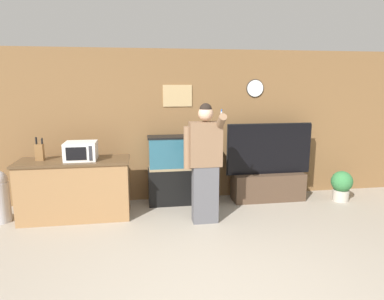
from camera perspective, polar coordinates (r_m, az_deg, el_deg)
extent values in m
cube|color=brown|center=(5.99, -1.30, 4.04)|extent=(10.00, 0.06, 2.60)
cube|color=tan|center=(5.89, -2.43, 9.02)|extent=(0.50, 0.02, 0.37)
cylinder|color=white|center=(6.20, 10.47, 10.07)|extent=(0.29, 0.03, 0.29)
cylinder|color=black|center=(6.20, 10.47, 10.07)|extent=(0.31, 0.01, 0.31)
cube|color=olive|center=(5.53, -18.84, -6.34)|extent=(1.60, 0.61, 0.87)
cube|color=#513A24|center=(5.42, -19.14, -1.75)|extent=(1.64, 0.65, 0.03)
cube|color=white|center=(5.37, -18.02, -0.14)|extent=(0.46, 0.40, 0.27)
cube|color=black|center=(5.18, -18.76, -0.59)|extent=(0.28, 0.01, 0.19)
cube|color=#2D2D33|center=(5.15, -16.56, -0.53)|extent=(0.05, 0.01, 0.21)
cube|color=brown|center=(5.55, -24.06, -0.35)|extent=(0.11, 0.10, 0.24)
cylinder|color=black|center=(5.54, -24.58, 1.42)|extent=(0.02, 0.02, 0.11)
cylinder|color=black|center=(5.52, -23.78, 1.33)|extent=(0.02, 0.02, 0.08)
cylinder|color=black|center=(5.58, -24.47, 1.44)|extent=(0.02, 0.02, 0.10)
cylinder|color=black|center=(5.56, -23.68, 1.43)|extent=(0.02, 0.02, 0.09)
cube|color=black|center=(5.90, -1.97, -5.98)|extent=(1.08, 0.36, 0.61)
cube|color=#937F5B|center=(5.81, -1.99, -2.92)|extent=(1.05, 0.35, 0.04)
cube|color=#285B70|center=(5.75, -2.00, -0.40)|extent=(1.04, 0.35, 0.54)
cube|color=black|center=(5.71, -2.02, 2.22)|extent=(1.08, 0.36, 0.03)
cube|color=#4C3828|center=(6.22, 12.54, -5.96)|extent=(1.26, 0.40, 0.48)
cube|color=black|center=(6.06, 12.80, 0.14)|extent=(1.48, 0.05, 0.86)
cube|color=black|center=(6.08, 12.70, 0.19)|extent=(1.51, 0.01, 0.89)
cube|color=#515156|center=(5.09, 2.19, -7.34)|extent=(0.37, 0.21, 0.86)
cube|color=brown|center=(4.90, 2.25, 0.98)|extent=(0.46, 0.22, 0.64)
sphere|color=tan|center=(4.85, 2.29, 6.09)|extent=(0.21, 0.21, 0.21)
sphere|color=black|center=(4.84, 2.30, 6.79)|extent=(0.18, 0.18, 0.18)
cylinder|color=brown|center=(4.87, -0.70, 0.39)|extent=(0.12, 0.12, 0.61)
cylinder|color=brown|center=(4.76, 4.80, 4.57)|extent=(0.11, 0.34, 0.28)
cylinder|color=white|center=(4.73, 4.88, 5.79)|extent=(0.02, 0.06, 0.11)
cylinder|color=#2856B2|center=(4.71, 4.95, 6.50)|extent=(0.02, 0.03, 0.05)
cylinder|color=#B2A899|center=(6.60, 23.54, -6.93)|extent=(0.27, 0.27, 0.19)
sphere|color=#33753D|center=(6.53, 23.71, -4.82)|extent=(0.36, 0.36, 0.36)
cylinder|color=#B7B7BC|center=(5.87, -29.41, -7.59)|extent=(0.29, 0.29, 0.60)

